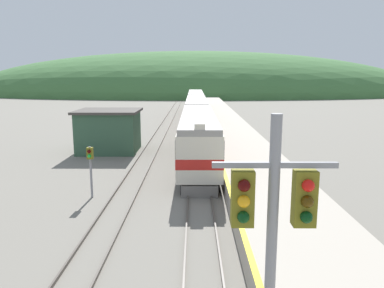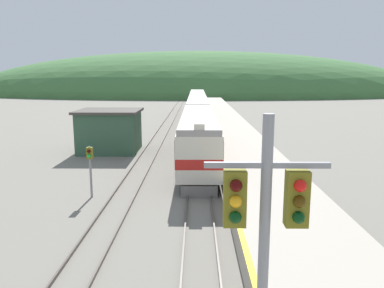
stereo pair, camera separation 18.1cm
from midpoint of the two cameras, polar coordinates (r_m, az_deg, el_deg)
track_main at (r=74.68m, az=0.88°, el=4.78°), size 1.52×180.00×0.16m
track_siding at (r=74.81m, az=-2.73°, el=4.78°), size 1.52×180.00×0.16m
platform at (r=54.94m, az=5.38°, el=3.16°), size 5.35×140.00×1.08m
distant_hills at (r=151.69m, az=0.78°, el=7.64°), size 180.42×81.19×33.44m
station_shed at (r=37.79m, az=-12.28°, el=2.03°), size 6.05×5.50×4.13m
express_train_lead_car at (r=32.09m, az=1.14°, el=1.21°), size 2.99×19.73×4.60m
carriage_second at (r=53.51m, az=0.96°, el=4.91°), size 2.98×21.21×4.24m
carriage_third at (r=75.52m, az=0.88°, el=6.53°), size 2.98×21.21×4.24m
signal_mast_main at (r=7.15m, az=11.68°, el=-14.74°), size 2.20×0.42×6.83m
signal_post_siding at (r=23.66m, az=-15.08°, el=-2.49°), size 0.36×0.42×3.21m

